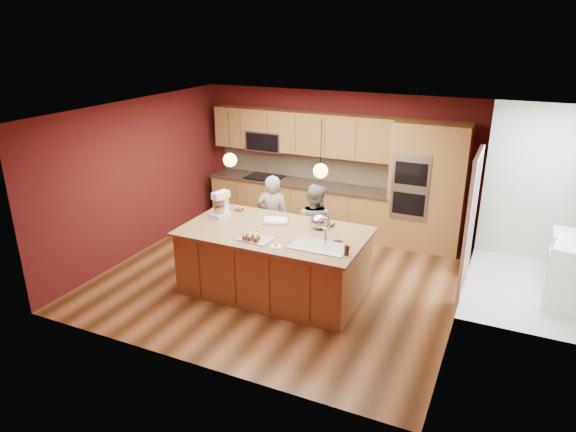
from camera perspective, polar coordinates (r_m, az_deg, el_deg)
The scene contains 26 objects.
floor at distance 8.42m, azimuth -0.80°, elevation -6.79°, with size 5.50×5.50×0.00m, color #41260F.
ceiling at distance 7.57m, azimuth -0.91°, elevation 11.66°, with size 5.50×5.50×0.00m, color white.
wall_back at distance 10.11m, azimuth 5.28°, elevation 6.05°, with size 5.50×5.50×0.00m, color #4E1516.
wall_front at distance 5.90m, azimuth -11.39°, elevation -5.18°, with size 5.50×5.50×0.00m, color #4E1516.
wall_left at distance 9.36m, azimuth -16.27°, elevation 4.11°, with size 5.00×5.00×0.00m, color #4E1516.
wall_right at distance 7.22m, azimuth 19.27°, elevation -1.09°, with size 5.00×5.00×0.00m, color #4E1516.
cabinet_run at distance 10.22m, azimuth 1.14°, elevation 4.17°, with size 3.74×0.64×2.30m.
oven_column at distance 9.45m, azimuth 15.21°, elevation 3.10°, with size 1.30×0.62×2.30m.
doorway_trim at distance 8.07m, azimuth 19.52°, elevation -1.13°, with size 0.08×1.11×2.20m, color silver, non-canonical shape.
pendant_left at distance 7.61m, azimuth -6.47°, elevation 6.24°, with size 0.20×0.20×0.80m.
pendant_right at distance 7.01m, azimuth 3.64°, elevation 5.07°, with size 0.20×0.20×0.80m.
island at distance 7.79m, azimuth -1.42°, elevation -4.98°, with size 2.73×1.52×1.38m.
person_left at distance 8.75m, azimuth -1.70°, elevation -0.25°, with size 0.56×0.36×1.52m, color black.
person_right at distance 8.47m, azimuth 2.92°, elevation -1.20°, with size 0.71×0.55×1.47m, color slate.
stand_mixer at distance 8.15m, azimuth -7.46°, elevation 1.12°, with size 0.28×0.34×0.41m.
sheet_cake at distance 7.90m, azimuth -1.38°, elevation -0.55°, with size 0.48×0.42×0.05m.
cooling_rack at distance 7.29m, azimuth -3.61°, elevation -2.54°, with size 0.47×0.33×0.02m, color #B2B4BA.
mixing_bowl at distance 7.65m, azimuth 3.51°, elevation -0.62°, with size 0.27×0.27×0.23m, color #B8BCC0.
plate at distance 7.04m, azimuth -1.34°, elevation -3.40°, with size 0.16×0.16×0.01m, color white.
tumbler at distance 6.82m, azimuth 6.53°, elevation -3.80°, with size 0.07×0.07×0.14m, color #33220E.
phone at distance 7.24m, azimuth 5.60°, elevation -2.81°, with size 0.12×0.06×0.01m, color black.
cupcakes_left at distance 8.42m, azimuth -5.47°, elevation 0.81°, with size 0.15×0.15×0.07m, color #B28D49, non-canonical shape.
cupcakes_rack at distance 7.24m, azimuth -4.12°, elevation -2.32°, with size 0.26×0.17×0.08m, color #B28D49, non-canonical shape.
cupcakes_right at distance 7.78m, azimuth 4.64°, elevation -0.85°, with size 0.15×0.15×0.07m, color #B28D49, non-canonical shape.
washer at distance 8.38m, azimuth 29.09°, elevation -6.04°, with size 0.61×0.63×0.98m, color white.
dryer at distance 9.02m, azimuth 28.69°, elevation -4.39°, with size 0.56×0.58×0.90m, color white.
Camera 1 is at (3.23, -6.75, 3.88)m, focal length 32.00 mm.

